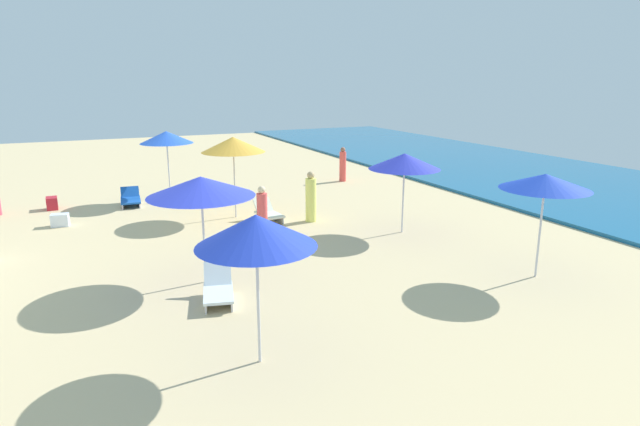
{
  "coord_description": "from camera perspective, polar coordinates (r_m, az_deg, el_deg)",
  "views": [
    {
      "loc": [
        13.19,
        5.02,
        4.56
      ],
      "look_at": [
        -0.06,
        11.11,
        0.82
      ],
      "focal_mm": 29.83,
      "sensor_mm": 36.0,
      "label": 1
    }
  ],
  "objects": [
    {
      "name": "beachgoer_6",
      "position": [
        23.88,
        2.46,
        5.14
      ],
      "size": [
        0.3,
        0.3,
        1.53
      ],
      "rotation": [
        0.0,
        0.0,
        1.57
      ],
      "color": "#F35048",
      "rests_on": "ground_plane"
    },
    {
      "name": "lounge_chair_2_0",
      "position": [
        17.23,
        -5.59,
        -0.06
      ],
      "size": [
        1.32,
        0.69,
        0.7
      ],
      "rotation": [
        0.0,
        0.0,
        1.66
      ],
      "color": "silver",
      "rests_on": "ground_plane"
    },
    {
      "name": "umbrella_0",
      "position": [
        12.99,
        23.01,
        3.1
      ],
      "size": [
        2.01,
        2.01,
        2.45
      ],
      "color": "silver",
      "rests_on": "ground_plane"
    },
    {
      "name": "beachgoer_7",
      "position": [
        15.46,
        -6.22,
        -0.04
      ],
      "size": [
        0.37,
        0.37,
        1.54
      ],
      "rotation": [
        0.0,
        0.0,
        2.89
      ],
      "color": "#E75150",
      "rests_on": "ground_plane"
    },
    {
      "name": "beachgoer_1",
      "position": [
        17.11,
        -0.99,
        1.6
      ],
      "size": [
        0.45,
        0.45,
        1.64
      ],
      "rotation": [
        0.0,
        0.0,
        2.74
      ],
      "color": "#ECEF6D",
      "rests_on": "ground_plane"
    },
    {
      "name": "umbrella_4",
      "position": [
        15.81,
        9.06,
        5.5
      ],
      "size": [
        2.11,
        2.11,
        2.4
      ],
      "color": "silver",
      "rests_on": "ground_plane"
    },
    {
      "name": "cooler_box_1",
      "position": [
        21.07,
        -26.81,
        0.94
      ],
      "size": [
        0.53,
        0.37,
        0.44
      ],
      "primitive_type": "cube",
      "rotation": [
        0.0,
        0.0,
        3.17
      ],
      "color": "red",
      "rests_on": "ground_plane"
    },
    {
      "name": "umbrella_1",
      "position": [
        20.51,
        -16.15,
        7.8
      ],
      "size": [
        1.93,
        1.93,
        2.63
      ],
      "color": "silver",
      "rests_on": "ground_plane"
    },
    {
      "name": "umbrella_5",
      "position": [
        8.28,
        -6.88,
        -1.91
      ],
      "size": [
        1.92,
        1.92,
        2.51
      ],
      "color": "silver",
      "rests_on": "ground_plane"
    },
    {
      "name": "umbrella_3",
      "position": [
        11.92,
        -12.66,
        2.79
      ],
      "size": [
        2.38,
        2.38,
        2.46
      ],
      "color": "silver",
      "rests_on": "ground_plane"
    },
    {
      "name": "cooler_box_0",
      "position": [
        18.58,
        -26.12,
        -0.68
      ],
      "size": [
        0.42,
        0.56,
        0.39
      ],
      "primitive_type": "cube",
      "rotation": [
        0.0,
        0.0,
        4.57
      ],
      "color": "white",
      "rests_on": "ground_plane"
    },
    {
      "name": "umbrella_2",
      "position": [
        17.59,
        -9.31,
        7.26
      ],
      "size": [
        2.08,
        2.08,
        2.68
      ],
      "color": "silver",
      "rests_on": "ground_plane"
    },
    {
      "name": "lounge_chair_1_0",
      "position": [
        20.63,
        -19.66,
        1.4
      ],
      "size": [
        1.41,
        0.77,
        0.59
      ],
      "rotation": [
        0.0,
        0.0,
        1.49
      ],
      "color": "silver",
      "rests_on": "ground_plane"
    },
    {
      "name": "lounge_chair_3_0",
      "position": [
        11.41,
        -10.86,
        -8.09
      ],
      "size": [
        1.4,
        0.88,
        0.68
      ],
      "rotation": [
        0.0,
        0.0,
        1.33
      ],
      "color": "silver",
      "rests_on": "ground_plane"
    },
    {
      "name": "ocean",
      "position": [
        23.87,
        30.48,
        1.53
      ],
      "size": [
        60.0,
        11.2,
        0.12
      ],
      "primitive_type": "cube",
      "color": "#185F8F",
      "rests_on": "ground_plane"
    }
  ]
}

